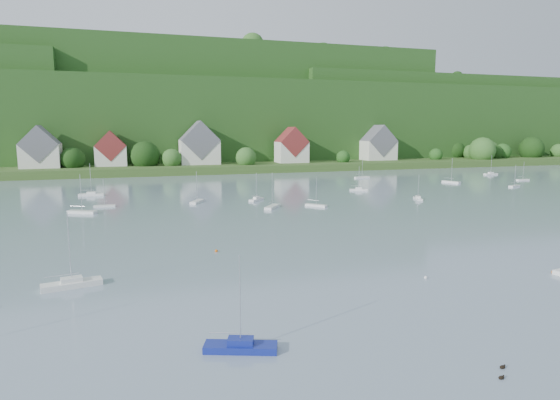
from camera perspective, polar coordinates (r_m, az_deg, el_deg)
name	(u,v)px	position (r m, az deg, el deg)	size (l,w,h in m)	color
far_shore_strip	(185,166)	(212.83, -11.42, 4.07)	(600.00, 60.00, 3.00)	#375821
forested_ridge	(171,120)	(280.58, -12.99, 9.44)	(620.00, 181.22, 69.89)	#163E13
village_building_0	(40,151)	(200.93, -26.94, 5.35)	(14.00, 10.40, 16.00)	silver
village_building_1	(111,151)	(200.41, -19.74, 5.55)	(12.00, 9.36, 14.00)	silver
village_building_2	(199,147)	(201.03, -9.71, 6.37)	(16.00, 11.44, 18.00)	silver
village_building_3	(292,148)	(208.34, 1.41, 6.33)	(13.00, 10.40, 15.50)	silver
village_building_4	(378,146)	(230.35, 11.80, 6.40)	(15.00, 10.40, 16.50)	silver
near_sailboat_1	(241,346)	(39.65, -4.78, -17.12)	(6.07, 3.51, 7.91)	navy
near_sailboat_6	(72,283)	(58.67, -23.83, -9.18)	(6.61, 3.06, 8.62)	white
mooring_buoy_1	(426,278)	(59.48, 17.18, -9.03)	(0.39, 0.39, 0.39)	white
mooring_buoy_2	(553,273)	(67.77, 30.11, -7.67)	(0.50, 0.50, 0.50)	orange
mooring_buoy_3	(216,252)	(69.33, -7.70, -6.21)	(0.46, 0.46, 0.46)	orange
duck_pair	(502,372)	(39.91, 25.22, -18.29)	(1.67, 1.49, 0.33)	black
far_sailboat_cluster	(232,193)	(129.73, -5.87, 0.90)	(206.70, 57.86, 8.71)	white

